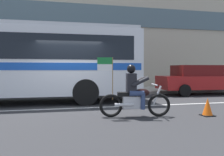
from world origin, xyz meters
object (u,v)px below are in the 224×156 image
at_px(traffic_cone, 208,107).
at_px(motorcycle_with_rider, 134,95).
at_px(transit_bus, 11,58).
at_px(parked_sedan_curbside, 199,79).

bearing_deg(traffic_cone, motorcycle_with_rider, 170.80).
bearing_deg(transit_bus, parked_sedan_curbside, 8.21).
relative_size(motorcycle_with_rider, traffic_cone, 3.95).
bearing_deg(parked_sedan_curbside, transit_bus, -171.79).
bearing_deg(motorcycle_with_rider, transit_bus, 137.04).
bearing_deg(motorcycle_with_rider, parked_sedan_curbside, 42.79).
distance_m(transit_bus, motorcycle_with_rider, 5.66).
xyz_separation_m(transit_bus, motorcycle_with_rider, (4.05, -3.77, -1.22)).
relative_size(transit_bus, parked_sedan_curbside, 2.26).
relative_size(transit_bus, motorcycle_with_rider, 4.88).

